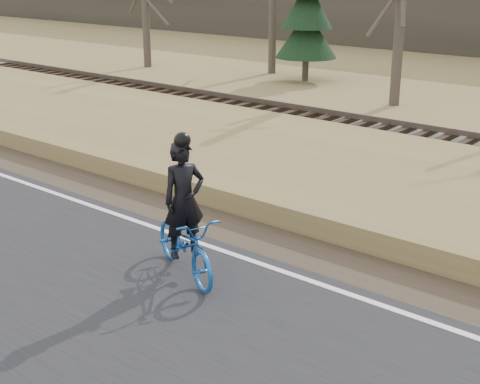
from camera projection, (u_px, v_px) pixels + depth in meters
The scene contains 8 objects.
ground at pixel (98, 216), 13.38m from camera, with size 120.00×120.00×0.00m, color olive.
edge_line at pixel (105, 210), 13.50m from camera, with size 120.00×0.12×0.01m, color silver.
shoulder at pixel (142, 200), 14.25m from camera, with size 120.00×1.60×0.04m, color #473A2B.
embankment at pixel (232, 160), 16.37m from camera, with size 120.00×5.00×0.44m, color olive.
ballast at pixel (317, 131), 19.15m from camera, with size 120.00×3.00×0.45m, color slate.
railroad at pixel (318, 121), 19.05m from camera, with size 120.00×2.40×0.29m.
cyclist at pixel (185, 232), 10.51m from camera, with size 2.16×1.46×2.35m.
conifer at pixel (307, 6), 27.63m from camera, with size 2.60×2.60×6.54m.
Camera 1 is at (10.13, -7.84, 4.82)m, focal length 50.00 mm.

